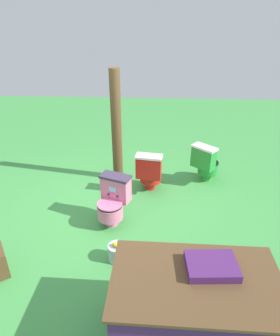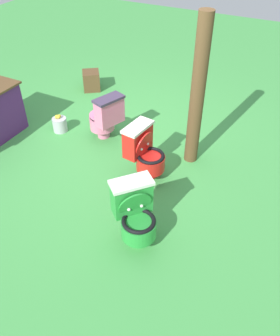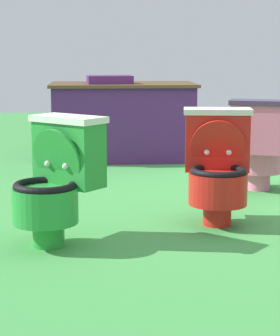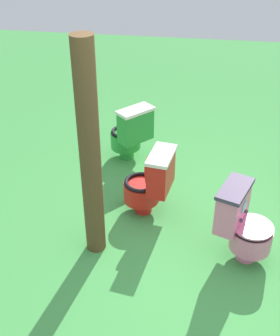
{
  "view_description": "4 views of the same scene",
  "coord_description": "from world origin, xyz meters",
  "px_view_note": "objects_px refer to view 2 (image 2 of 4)",
  "views": [
    {
      "loc": [
        -0.63,
        3.62,
        2.75
      ],
      "look_at": [
        -0.39,
        -0.79,
        0.38
      ],
      "focal_mm": 30.97,
      "sensor_mm": 36.0,
      "label": 1
    },
    {
      "loc": [
        -3.83,
        -2.27,
        3.06
      ],
      "look_at": [
        -1.01,
        -0.85,
        0.49
      ],
      "focal_mm": 37.98,
      "sensor_mm": 36.0,
      "label": 2
    },
    {
      "loc": [
        -1.39,
        -4.71,
        1.09
      ],
      "look_at": [
        -1.03,
        -0.38,
        0.31
      ],
      "focal_mm": 69.47,
      "sensor_mm": 36.0,
      "label": 3
    },
    {
      "loc": [
        3.02,
        -0.23,
        2.84
      ],
      "look_at": [
        -0.78,
        -0.83,
        0.39
      ],
      "focal_mm": 46.64,
      "sensor_mm": 36.0,
      "label": 4
    }
  ],
  "objects_px": {
    "toilet_green": "(135,213)",
    "wooden_post": "(197,95)",
    "small_crate": "(91,81)",
    "toilet_red": "(145,152)",
    "toilet_pink": "(105,117)",
    "lemon_bucket": "(60,124)"
  },
  "relations": [
    {
      "from": "toilet_green",
      "to": "lemon_bucket",
      "type": "xyz_separation_m",
      "value": [
        1.37,
        2.03,
        -0.26
      ]
    },
    {
      "from": "toilet_green",
      "to": "small_crate",
      "type": "relative_size",
      "value": 2.11
    },
    {
      "from": "small_crate",
      "to": "toilet_green",
      "type": "bearing_deg",
      "value": -139.84
    },
    {
      "from": "toilet_red",
      "to": "toilet_green",
      "type": "height_order",
      "value": "same"
    },
    {
      "from": "small_crate",
      "to": "lemon_bucket",
      "type": "bearing_deg",
      "value": -166.91
    },
    {
      "from": "toilet_pink",
      "to": "lemon_bucket",
      "type": "xyz_separation_m",
      "value": [
        -0.14,
        0.75,
        -0.25
      ]
    },
    {
      "from": "wooden_post",
      "to": "toilet_green",
      "type": "bearing_deg",
      "value": 178.49
    },
    {
      "from": "toilet_green",
      "to": "small_crate",
      "type": "bearing_deg",
      "value": -97.96
    },
    {
      "from": "toilet_red",
      "to": "wooden_post",
      "type": "height_order",
      "value": "wooden_post"
    },
    {
      "from": "toilet_green",
      "to": "wooden_post",
      "type": "distance_m",
      "value": 1.72
    },
    {
      "from": "toilet_pink",
      "to": "lemon_bucket",
      "type": "height_order",
      "value": "toilet_pink"
    },
    {
      "from": "toilet_green",
      "to": "wooden_post",
      "type": "xyz_separation_m",
      "value": [
        1.61,
        -0.04,
        0.62
      ]
    },
    {
      "from": "toilet_green",
      "to": "wooden_post",
      "type": "height_order",
      "value": "wooden_post"
    },
    {
      "from": "toilet_green",
      "to": "small_crate",
      "type": "distance_m",
      "value": 3.66
    },
    {
      "from": "toilet_red",
      "to": "toilet_green",
      "type": "xyz_separation_m",
      "value": [
        -1.0,
        -0.38,
        0.0
      ]
    },
    {
      "from": "toilet_green",
      "to": "wooden_post",
      "type": "relative_size",
      "value": 0.36
    },
    {
      "from": "toilet_green",
      "to": "small_crate",
      "type": "height_order",
      "value": "toilet_green"
    },
    {
      "from": "small_crate",
      "to": "wooden_post",
      "type": "bearing_deg",
      "value": -116.35
    },
    {
      "from": "toilet_red",
      "to": "small_crate",
      "type": "relative_size",
      "value": 2.11
    },
    {
      "from": "toilet_pink",
      "to": "wooden_post",
      "type": "relative_size",
      "value": 0.36
    },
    {
      "from": "toilet_pink",
      "to": "toilet_red",
      "type": "bearing_deg",
      "value": -99.32
    },
    {
      "from": "wooden_post",
      "to": "small_crate",
      "type": "distance_m",
      "value": 2.8
    }
  ]
}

